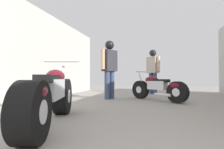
# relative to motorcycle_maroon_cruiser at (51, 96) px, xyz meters

# --- Properties ---
(ground_plane) EXTENTS (19.15, 19.15, 0.00)m
(ground_plane) POSITION_rel_motorcycle_maroon_cruiser_xyz_m (1.00, 2.05, -0.39)
(ground_plane) COLOR gray
(garage_partition_left) EXTENTS (0.08, 8.78, 2.76)m
(garage_partition_left) POSITION_rel_motorcycle_maroon_cruiser_xyz_m (-2.09, 2.05, 0.99)
(garage_partition_left) COLOR #B7B5AD
(garage_partition_left) RESTS_ON ground_plane
(motorcycle_maroon_cruiser) EXTENTS (0.94, 2.01, 0.96)m
(motorcycle_maroon_cruiser) POSITION_rel_motorcycle_maroon_cruiser_xyz_m (0.00, 0.00, 0.00)
(motorcycle_maroon_cruiser) COLOR black
(motorcycle_maroon_cruiser) RESTS_ON ground_plane
(motorcycle_black_naked) EXTENTS (1.56, 1.21, 0.85)m
(motorcycle_black_naked) POSITION_rel_motorcycle_maroon_cruiser_xyz_m (1.44, 2.97, -0.04)
(motorcycle_black_naked) COLOR black
(motorcycle_black_naked) RESTS_ON ground_plane
(mechanic_in_blue) EXTENTS (0.60, 0.54, 1.78)m
(mechanic_in_blue) POSITION_rel_motorcycle_maroon_cruiser_xyz_m (1.24, 5.04, 0.67)
(mechanic_in_blue) COLOR #384766
(mechanic_in_blue) RESTS_ON ground_plane
(mechanic_with_helmet) EXTENTS (0.43, 0.68, 1.79)m
(mechanic_with_helmet) POSITION_rel_motorcycle_maroon_cruiser_xyz_m (-0.00, 2.99, 0.68)
(mechanic_with_helmet) COLOR #384766
(mechanic_with_helmet) RESTS_ON ground_plane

